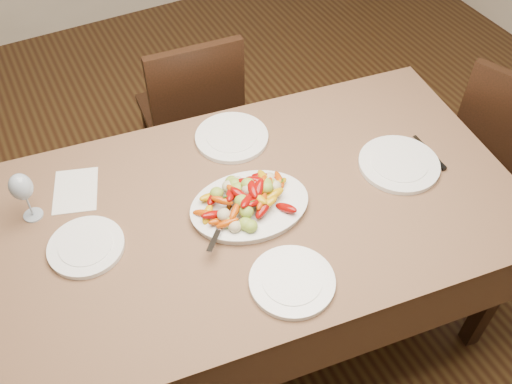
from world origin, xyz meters
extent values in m
plane|color=#372210|center=(0.00, 0.00, 0.00)|extent=(6.00, 6.00, 0.00)
cube|color=brown|center=(-0.16, 0.30, 0.38)|extent=(1.95, 1.26, 0.76)
ellipsoid|color=white|center=(-0.19, 0.29, 0.77)|extent=(0.43, 0.34, 0.02)
cylinder|color=white|center=(-0.73, 0.38, 0.77)|extent=(0.25, 0.25, 0.02)
cylinder|color=white|center=(0.39, 0.22, 0.77)|extent=(0.30, 0.30, 0.02)
cylinder|color=white|center=(-0.09, 0.64, 0.77)|extent=(0.28, 0.28, 0.02)
cylinder|color=white|center=(-0.21, -0.04, 0.77)|extent=(0.27, 0.27, 0.02)
cube|color=silver|center=(-0.70, 0.65, 0.76)|extent=(0.21, 0.25, 0.00)
camera|label=1|loc=(-0.75, -0.85, 2.24)|focal=40.00mm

